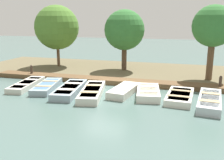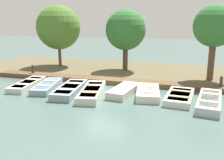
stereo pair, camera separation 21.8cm
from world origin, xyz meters
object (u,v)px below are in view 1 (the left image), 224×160
Objects in this scene: rowboat_1 at (47,86)px; rowboat_3 at (92,92)px; rowboat_5 at (148,92)px; park_tree_far_left at (57,28)px; rowboat_7 at (210,101)px; mooring_post_near at (32,71)px; rowboat_0 at (27,84)px; rowboat_4 at (124,90)px; rowboat_6 at (180,96)px; rowboat_2 at (70,89)px; mooring_post_far at (220,83)px; park_tree_center at (213,27)px; park_tree_left at (124,30)px.

rowboat_1 is 2.96m from rowboat_3.
park_tree_far_left reaches higher than rowboat_5.
rowboat_7 is (0.61, 3.00, 0.00)m from rowboat_5.
rowboat_3 is 4.18× the size of mooring_post_near.
rowboat_0 is at bearing 10.47° from park_tree_far_left.
rowboat_4 reaches higher than rowboat_1.
rowboat_4 is 2.94m from rowboat_6.
mooring_post_near is 4.80m from park_tree_far_left.
rowboat_5 reaches higher than rowboat_6.
rowboat_4 reaches higher than rowboat_0.
rowboat_3 is (0.09, 1.33, 0.00)m from rowboat_2.
rowboat_7 is (-0.01, 7.21, 0.01)m from rowboat_2.
rowboat_2 is 4.26m from rowboat_5.
rowboat_7 is (0.44, 1.37, 0.03)m from rowboat_6.
mooring_post_far is at bearing 140.97° from rowboat_6.
mooring_post_near is (-2.25, -10.03, 0.28)m from rowboat_6.
rowboat_7 is 5.85m from park_tree_center.
rowboat_6 is at bearing 94.22° from rowboat_4.
mooring_post_near is 0.17× the size of park_tree_far_left.
park_tree_center reaches higher than rowboat_7.
park_tree_center is (-4.38, 1.69, 3.33)m from rowboat_6.
mooring_post_near is 7.35m from park_tree_left.
park_tree_center is (1.63, 6.03, 0.34)m from park_tree_left.
rowboat_6 is at bearing 75.37° from rowboat_5.
rowboat_6 is 0.61× the size of park_tree_left.
rowboat_3 is (0.49, 4.35, 0.03)m from rowboat_0.
rowboat_1 is 1.16× the size of rowboat_4.
park_tree_center reaches higher than rowboat_4.
rowboat_0 is at bearing -78.16° from mooring_post_far.
rowboat_7 is at bearing 76.74° from mooring_post_near.
rowboat_5 is at bearing 90.36° from rowboat_2.
rowboat_6 is (-0.05, 8.85, 0.01)m from rowboat_0.
rowboat_4 is 0.97× the size of rowboat_6.
mooring_post_near is at bearing -160.87° from rowboat_0.
rowboat_1 is 10.72m from park_tree_center.
mooring_post_near reaches higher than rowboat_4.
park_tree_left is (-5.83, -1.40, 2.95)m from rowboat_4.
park_tree_center is at bearing 163.25° from rowboat_6.
mooring_post_far is at bearing 59.79° from park_tree_left.
park_tree_center is (1.72, 11.68, 0.19)m from park_tree_far_left.
park_tree_left reaches higher than rowboat_0.
rowboat_0 is 4.38m from rowboat_3.
park_tree_left is (-6.56, 0.17, 2.96)m from rowboat_3.
park_tree_far_left is (-5.92, -7.06, 3.11)m from rowboat_4.
rowboat_2 is 4.02× the size of mooring_post_far.
park_tree_center is at bearing 81.61° from park_tree_far_left.
rowboat_0 is 8.13m from park_tree_left.
rowboat_5 is 6.30m from park_tree_center.
park_tree_left is 0.97× the size of park_tree_center.
mooring_post_near is 12.16m from mooring_post_far.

